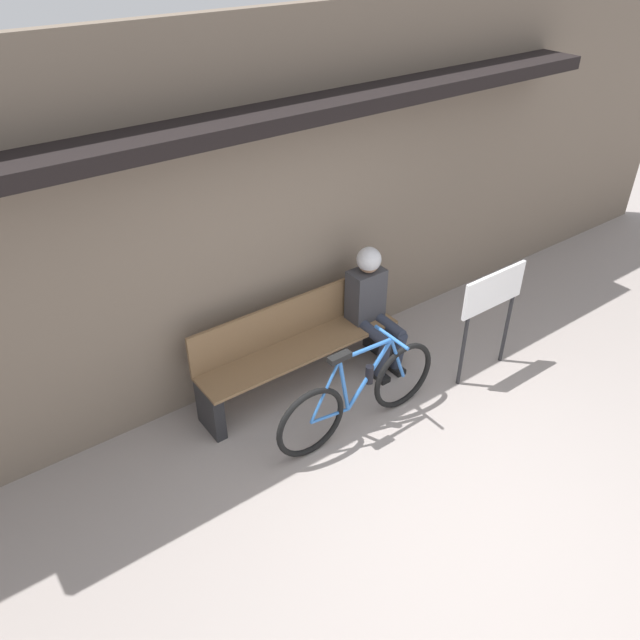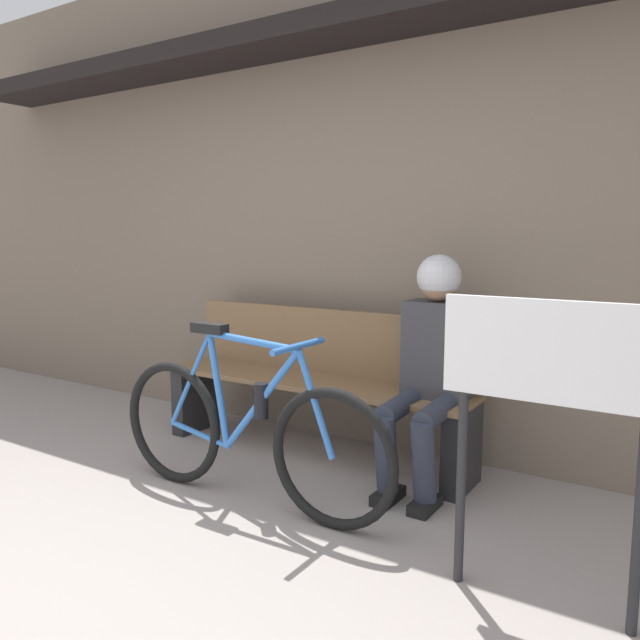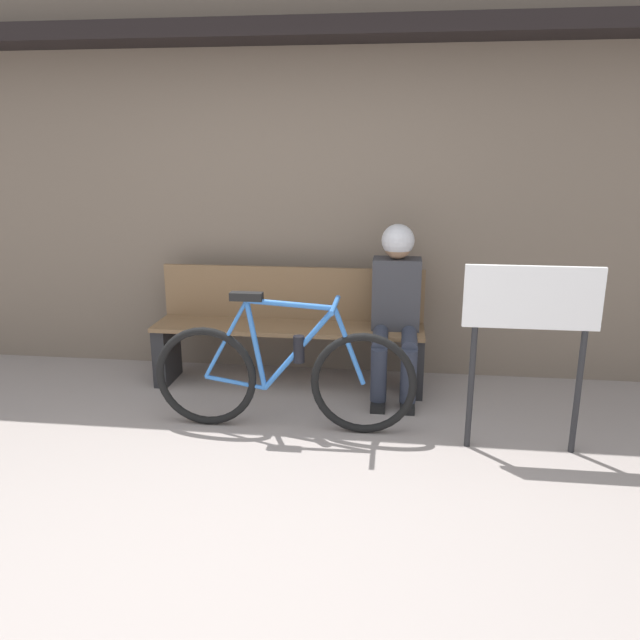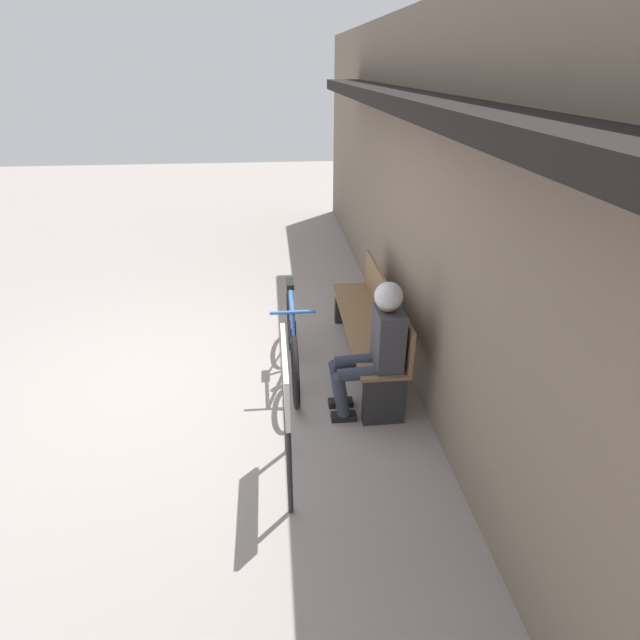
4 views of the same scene
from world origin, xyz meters
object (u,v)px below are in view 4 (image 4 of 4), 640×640
bicycle (292,341)px  signboard (286,387)px  park_bench_near (371,326)px  person_seated (377,341)px

bicycle → signboard: bearing=-4.1°
park_bench_near → person_seated: person_seated is taller
signboard → person_seated: bearing=134.2°
person_seated → signboard: 1.09m
person_seated → signboard: (0.76, -0.78, 0.11)m
park_bench_near → signboard: 1.82m
bicycle → person_seated: size_ratio=1.35×
bicycle → person_seated: person_seated is taller
bicycle → person_seated: (0.69, 0.67, 0.35)m
person_seated → bicycle: bearing=-135.5°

